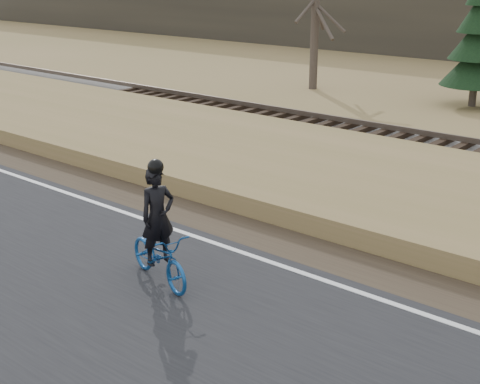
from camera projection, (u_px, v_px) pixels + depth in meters
The scene contains 5 objects.
ground at pixel (465, 340), 9.56m from camera, with size 120.00×120.00×0.00m, color olive.
edge_line at pixel (471, 330), 9.69m from camera, with size 120.00×0.12×0.01m, color silver.
cyclist at pixel (159, 244), 10.99m from camera, with size 1.85×1.05×2.13m.
bare_tree_far_left at pixel (316, 2), 27.88m from camera, with size 0.36×0.36×7.26m, color #4C4138.
conifer at pixel (479, 39), 24.65m from camera, with size 2.60×2.60×5.27m.
Camera 1 is at (2.89, -8.50, 5.08)m, focal length 50.00 mm.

